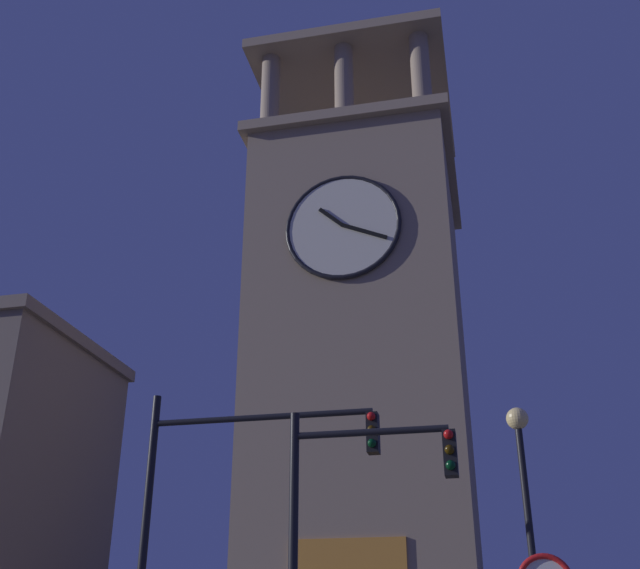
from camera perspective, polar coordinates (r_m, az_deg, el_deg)
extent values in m
cube|color=gray|center=(27.17, 3.53, -8.81)|extent=(6.83, 8.41, 17.92)
cube|color=gray|center=(30.97, 3.09, 7.69)|extent=(7.43, 9.01, 0.40)
cylinder|color=gray|center=(28.96, 7.46, 15.22)|extent=(0.70, 0.70, 3.39)
cylinder|color=gray|center=(29.21, 1.79, 14.57)|extent=(0.70, 0.70, 3.39)
cylinder|color=gray|center=(29.72, -3.71, 13.81)|extent=(0.70, 0.70, 3.39)
cylinder|color=gray|center=(34.80, 8.63, 7.66)|extent=(0.70, 0.70, 3.39)
cylinder|color=gray|center=(35.01, 4.01, 7.19)|extent=(0.70, 0.70, 3.39)
cylinder|color=gray|center=(35.43, -0.52, 6.69)|extent=(0.70, 0.70, 3.39)
cube|color=gray|center=(33.17, 2.94, 13.22)|extent=(7.43, 9.01, 0.40)
cylinder|color=black|center=(34.26, 2.87, 15.49)|extent=(0.12, 0.12, 3.05)
cylinder|color=silver|center=(25.09, 1.70, 4.32)|extent=(3.68, 0.12, 3.68)
torus|color=black|center=(25.07, 1.69, 4.34)|extent=(3.84, 0.16, 3.84)
cube|color=black|center=(25.24, 0.81, 5.02)|extent=(0.83, 0.06, 0.77)
cube|color=black|center=(24.75, 3.30, 3.96)|extent=(1.48, 0.06, 0.74)
cylinder|color=black|center=(15.46, -12.96, -18.69)|extent=(0.16, 0.16, 5.94)
cylinder|color=black|center=(15.13, -4.42, -9.80)|extent=(4.37, 0.12, 0.12)
cube|color=black|center=(14.56, 3.95, -10.94)|extent=(0.22, 0.30, 0.75)
sphere|color=red|center=(14.45, 3.81, -9.71)|extent=(0.16, 0.16, 0.16)
sphere|color=#392705|center=(14.39, 3.84, -10.67)|extent=(0.16, 0.16, 0.16)
sphere|color=#063316|center=(14.33, 3.87, -11.64)|extent=(0.16, 0.16, 0.16)
cylinder|color=black|center=(13.21, -2.02, -20.19)|extent=(0.16, 0.16, 5.07)
cylinder|color=black|center=(13.30, 3.73, -10.86)|extent=(2.64, 0.12, 0.12)
cube|color=black|center=(13.08, 9.63, -12.24)|extent=(0.22, 0.30, 0.75)
sphere|color=red|center=(12.96, 9.49, -10.89)|extent=(0.16, 0.16, 0.16)
sphere|color=#392705|center=(12.91, 9.57, -11.97)|extent=(0.16, 0.16, 0.16)
sphere|color=#063316|center=(12.86, 9.65, -13.05)|extent=(0.16, 0.16, 0.16)
sphere|color=#F9DB8C|center=(16.06, 14.40, -9.60)|extent=(0.44, 0.44, 0.44)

